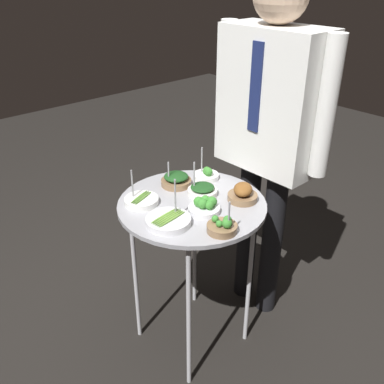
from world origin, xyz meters
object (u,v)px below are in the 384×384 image
(bowl_broccoli_far_rim, at_px, (205,206))
(bowl_asparagus_back_right, at_px, (141,201))
(bowl_broccoli_front_center, at_px, (223,226))
(bowl_broccoli_mid_left, at_px, (206,175))
(bowl_spinach_back_left, at_px, (202,190))
(bowl_roast_front_right, at_px, (243,193))
(waiter_figure, at_px, (270,118))
(bowl_spinach_near_rim, at_px, (176,180))
(serving_cart, at_px, (192,216))
(bowl_asparagus_center, at_px, (168,221))

(bowl_broccoli_far_rim, height_order, bowl_asparagus_back_right, bowl_asparagus_back_right)
(bowl_broccoli_front_center, distance_m, bowl_broccoli_mid_left, 0.44)
(bowl_asparagus_back_right, bearing_deg, bowl_broccoli_far_rim, 33.22)
(bowl_broccoli_mid_left, bearing_deg, bowl_broccoli_front_center, -35.92)
(bowl_broccoli_far_rim, relative_size, bowl_broccoli_mid_left, 0.88)
(bowl_spinach_back_left, relative_size, bowl_roast_front_right, 1.18)
(bowl_broccoli_mid_left, bearing_deg, waiter_figure, 59.08)
(bowl_spinach_near_rim, relative_size, waiter_figure, 0.08)
(bowl_spinach_back_left, xyz_separation_m, bowl_broccoli_front_center, (0.26, -0.14, 0.00))
(bowl_broccoli_mid_left, bearing_deg, bowl_spinach_near_rim, -107.82)
(bowl_spinach_back_left, height_order, bowl_spinach_near_rim, bowl_spinach_back_left)
(serving_cart, distance_m, bowl_spinach_near_rim, 0.20)
(bowl_broccoli_front_center, xyz_separation_m, bowl_asparagus_back_right, (-0.37, -0.10, -0.01))
(serving_cart, xyz_separation_m, bowl_asparagus_center, (0.06, -0.18, 0.08))
(bowl_spinach_back_left, relative_size, bowl_spinach_near_rim, 1.13)
(bowl_spinach_near_rim, bearing_deg, serving_cart, -17.85)
(bowl_broccoli_front_center, bearing_deg, bowl_broccoli_mid_left, 144.08)
(bowl_broccoli_far_rim, height_order, waiter_figure, waiter_figure)
(bowl_asparagus_center, height_order, bowl_broccoli_mid_left, bowl_asparagus_center)
(serving_cart, height_order, bowl_roast_front_right, bowl_roast_front_right)
(serving_cart, relative_size, bowl_broccoli_mid_left, 5.35)
(bowl_roast_front_right, height_order, bowl_broccoli_mid_left, bowl_broccoli_mid_left)
(bowl_spinach_back_left, xyz_separation_m, bowl_broccoli_mid_left, (-0.10, 0.12, -0.00))
(bowl_broccoli_mid_left, bearing_deg, bowl_asparagus_back_right, -92.51)
(serving_cart, bearing_deg, bowl_broccoli_front_center, -14.47)
(bowl_asparagus_center, xyz_separation_m, bowl_broccoli_mid_left, (-0.18, 0.38, 0.01))
(bowl_broccoli_front_center, distance_m, bowl_spinach_near_rim, 0.42)
(bowl_roast_front_right, xyz_separation_m, bowl_asparagus_back_right, (-0.26, -0.33, -0.02))
(bowl_broccoli_front_center, xyz_separation_m, waiter_figure, (-0.21, 0.50, 0.25))
(bowl_spinach_back_left, xyz_separation_m, bowl_roast_front_right, (0.15, 0.09, 0.01))
(bowl_asparagus_center, relative_size, bowl_roast_front_right, 1.34)
(bowl_asparagus_back_right, height_order, waiter_figure, waiter_figure)
(bowl_asparagus_back_right, bearing_deg, serving_cart, 50.33)
(bowl_asparagus_center, relative_size, bowl_broccoli_mid_left, 1.20)
(serving_cart, height_order, bowl_broccoli_front_center, bowl_broccoli_front_center)
(bowl_broccoli_mid_left, bearing_deg, bowl_roast_front_right, -5.86)
(bowl_broccoli_far_rim, bearing_deg, bowl_broccoli_front_center, -17.72)
(bowl_spinach_near_rim, xyz_separation_m, waiter_figure, (0.19, 0.39, 0.25))
(bowl_asparagus_back_right, relative_size, bowl_spinach_near_rim, 1.08)
(bowl_asparagus_center, height_order, waiter_figure, waiter_figure)
(bowl_broccoli_far_rim, height_order, bowl_broccoli_mid_left, bowl_broccoli_mid_left)
(bowl_asparagus_back_right, height_order, bowl_spinach_near_rim, bowl_asparagus_back_right)
(bowl_broccoli_front_center, bearing_deg, bowl_broccoli_far_rim, 162.28)
(serving_cart, xyz_separation_m, bowl_spinach_back_left, (-0.02, 0.08, 0.09))
(bowl_roast_front_right, bearing_deg, serving_cart, -126.62)
(serving_cart, distance_m, bowl_spinach_back_left, 0.12)
(bowl_broccoli_far_rim, bearing_deg, bowl_spinach_back_left, 140.19)
(serving_cart, distance_m, bowl_broccoli_front_center, 0.26)
(bowl_asparagus_center, relative_size, bowl_asparagus_back_right, 1.19)
(bowl_spinach_back_left, bearing_deg, bowl_roast_front_right, 31.74)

